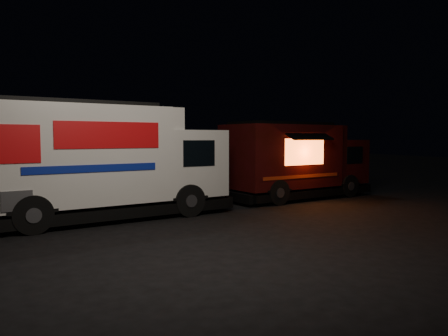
% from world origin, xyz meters
% --- Properties ---
extents(ground, '(80.00, 80.00, 0.00)m').
position_xyz_m(ground, '(0.00, 0.00, 0.00)').
color(ground, black).
rests_on(ground, ground).
extents(white_truck, '(7.69, 3.82, 3.33)m').
position_xyz_m(white_truck, '(-2.83, 1.92, 1.67)').
color(white_truck, silver).
rests_on(white_truck, ground).
extents(red_truck, '(6.61, 3.49, 2.92)m').
position_xyz_m(red_truck, '(4.62, 3.46, 1.46)').
color(red_truck, '#390A0D').
rests_on(red_truck, ground).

